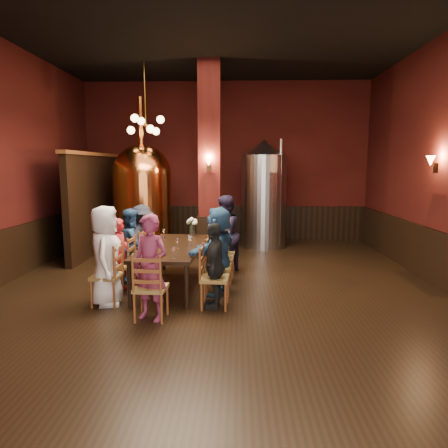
{
  "coord_description": "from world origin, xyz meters",
  "views": [
    {
      "loc": [
        0.36,
        -6.54,
        2.16
      ],
      "look_at": [
        0.12,
        0.2,
        1.17
      ],
      "focal_mm": 32.0,
      "sensor_mm": 36.0,
      "label": 1
    }
  ],
  "objects_px": {
    "dining_table": "(173,249)",
    "rose_vase": "(192,224)",
    "person_0": "(106,256)",
    "copper_kettle": "(143,197)",
    "person_1": "(120,255)",
    "person_2": "(132,245)",
    "steel_vessel": "(264,194)"
  },
  "relations": [
    {
      "from": "person_1",
      "to": "person_2",
      "type": "relative_size",
      "value": 0.93
    },
    {
      "from": "steel_vessel",
      "to": "rose_vase",
      "type": "distance_m",
      "value": 3.13
    },
    {
      "from": "rose_vase",
      "to": "person_2",
      "type": "bearing_deg",
      "value": -149.69
    },
    {
      "from": "person_2",
      "to": "rose_vase",
      "type": "bearing_deg",
      "value": -71.73
    },
    {
      "from": "steel_vessel",
      "to": "rose_vase",
      "type": "relative_size",
      "value": 7.36
    },
    {
      "from": "copper_kettle",
      "to": "person_2",
      "type": "bearing_deg",
      "value": -81.58
    },
    {
      "from": "dining_table",
      "to": "rose_vase",
      "type": "distance_m",
      "value": 1.07
    },
    {
      "from": "dining_table",
      "to": "person_0",
      "type": "height_order",
      "value": "person_0"
    },
    {
      "from": "copper_kettle",
      "to": "rose_vase",
      "type": "height_order",
      "value": "copper_kettle"
    },
    {
      "from": "person_1",
      "to": "person_2",
      "type": "xyz_separation_m",
      "value": [
        0.03,
        0.66,
        0.05
      ]
    },
    {
      "from": "person_1",
      "to": "person_2",
      "type": "bearing_deg",
      "value": 0.98
    },
    {
      "from": "dining_table",
      "to": "steel_vessel",
      "type": "relative_size",
      "value": 0.86
    },
    {
      "from": "copper_kettle",
      "to": "rose_vase",
      "type": "bearing_deg",
      "value": -52.31
    },
    {
      "from": "person_1",
      "to": "rose_vase",
      "type": "bearing_deg",
      "value": -37.09
    },
    {
      "from": "person_2",
      "to": "dining_table",
      "type": "bearing_deg",
      "value": -125.7
    },
    {
      "from": "person_1",
      "to": "steel_vessel",
      "type": "bearing_deg",
      "value": -31.07
    },
    {
      "from": "person_2",
      "to": "copper_kettle",
      "type": "height_order",
      "value": "copper_kettle"
    },
    {
      "from": "dining_table",
      "to": "rose_vase",
      "type": "bearing_deg",
      "value": 79.16
    },
    {
      "from": "dining_table",
      "to": "rose_vase",
      "type": "xyz_separation_m",
      "value": [
        0.23,
        0.99,
        0.31
      ]
    },
    {
      "from": "dining_table",
      "to": "rose_vase",
      "type": "height_order",
      "value": "rose_vase"
    },
    {
      "from": "person_1",
      "to": "copper_kettle",
      "type": "bearing_deg",
      "value": 9.59
    },
    {
      "from": "person_0",
      "to": "copper_kettle",
      "type": "bearing_deg",
      "value": -4.29
    },
    {
      "from": "person_0",
      "to": "steel_vessel",
      "type": "height_order",
      "value": "steel_vessel"
    },
    {
      "from": "person_2",
      "to": "copper_kettle",
      "type": "distance_m",
      "value": 2.61
    },
    {
      "from": "dining_table",
      "to": "steel_vessel",
      "type": "distance_m",
      "value": 4.14
    },
    {
      "from": "person_0",
      "to": "copper_kettle",
      "type": "distance_m",
      "value": 3.87
    },
    {
      "from": "copper_kettle",
      "to": "rose_vase",
      "type": "xyz_separation_m",
      "value": [
        1.44,
        -1.86,
        -0.38
      ]
    },
    {
      "from": "copper_kettle",
      "to": "person_1",
      "type": "bearing_deg",
      "value": -83.83
    },
    {
      "from": "copper_kettle",
      "to": "steel_vessel",
      "type": "xyz_separation_m",
      "value": [
        3.04,
        0.79,
        0.03
      ]
    },
    {
      "from": "dining_table",
      "to": "person_1",
      "type": "height_order",
      "value": "person_1"
    },
    {
      "from": "rose_vase",
      "to": "steel_vessel",
      "type": "bearing_deg",
      "value": 58.78
    },
    {
      "from": "dining_table",
      "to": "person_1",
      "type": "xyz_separation_m",
      "value": [
        -0.86,
        -0.29,
        -0.05
      ]
    }
  ]
}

